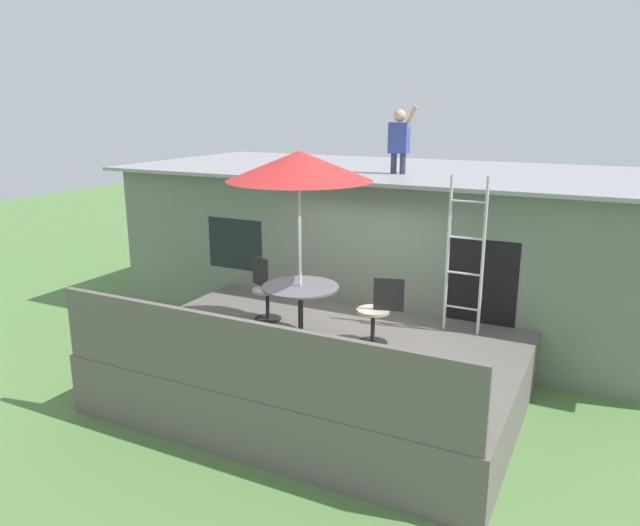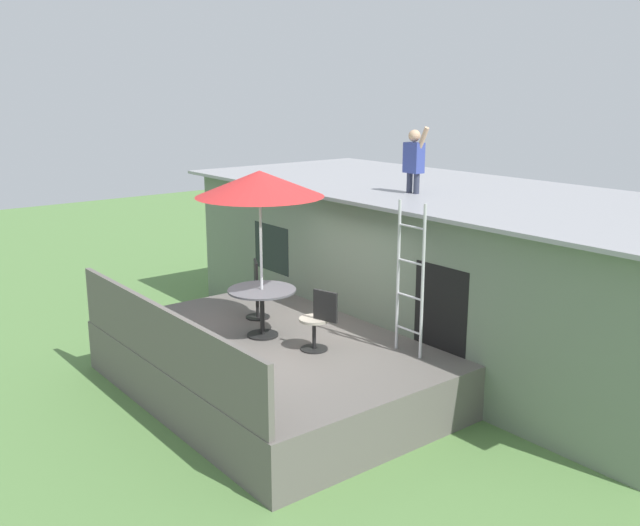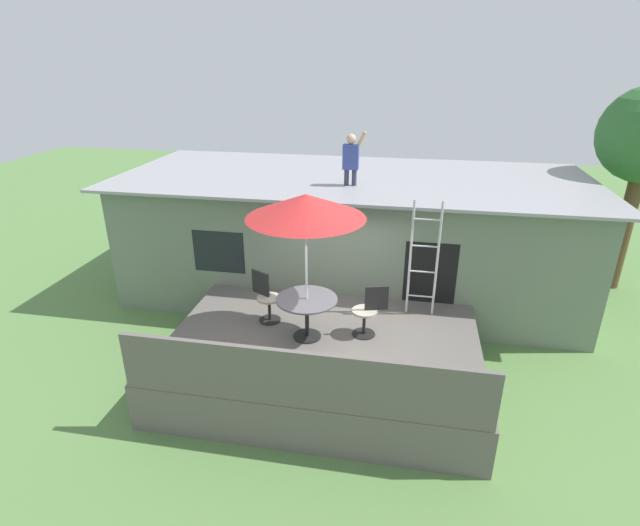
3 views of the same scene
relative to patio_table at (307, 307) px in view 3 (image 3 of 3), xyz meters
name	(u,v)px [view 3 (image 3 of 3)]	position (x,y,z in m)	size (l,w,h in m)	color
ground_plane	(324,373)	(0.29, 0.10, -1.39)	(40.00, 40.00, 0.00)	#567F42
house	(351,234)	(0.29, 3.70, 0.01)	(10.50, 4.50, 2.79)	slate
deck	(324,355)	(0.29, 0.10, -0.99)	(5.29, 3.92, 0.80)	#605B56
deck_railing	(300,380)	(0.29, -1.81, -0.14)	(5.19, 0.08, 0.90)	#605B56
patio_table	(307,307)	(0.00, 0.00, 0.00)	(1.04, 1.04, 0.74)	black
patio_umbrella	(306,206)	(0.00, 0.00, 1.76)	(1.90, 1.90, 2.54)	silver
step_ladder	(424,259)	(1.90, 1.23, 0.51)	(0.52, 0.04, 2.20)	silver
person_figure	(351,156)	(0.35, 2.84, 2.01)	(0.47, 0.20, 1.11)	#33384C
patio_chair_left	(266,297)	(-0.86, 0.47, -0.13)	(0.58, 0.44, 0.92)	black
patio_chair_right	(369,311)	(1.02, 0.28, -0.13)	(0.61, 0.44, 0.92)	black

